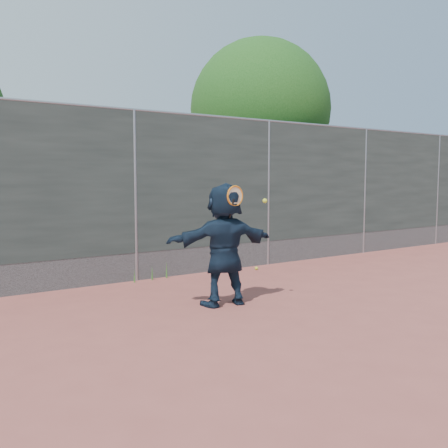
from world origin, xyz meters
TOP-DOWN VIEW (x-y plane):
  - ground at (0.00, 0.00)m, footprint 80.00×80.00m
  - player at (0.34, 1.21)m, footprint 1.68×0.75m
  - ball_ground at (2.40, 3.11)m, footprint 0.07×0.07m
  - fence at (-0.00, 3.50)m, footprint 20.00×0.06m
  - swing_action at (0.43, 1.00)m, footprint 0.63×0.22m
  - tree_right at (4.68, 5.75)m, footprint 3.78×3.60m
  - weed_clump at (0.29, 3.38)m, footprint 0.68×0.07m

SIDE VIEW (x-z plane):
  - ground at x=0.00m, z-range 0.00..0.00m
  - ball_ground at x=2.40m, z-range 0.00..0.07m
  - weed_clump at x=0.29m, z-range -0.02..0.28m
  - player at x=0.34m, z-range 0.00..1.75m
  - swing_action at x=0.43m, z-range 1.29..1.80m
  - fence at x=0.00m, z-range 0.07..3.09m
  - tree_right at x=4.68m, z-range 0.80..6.19m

